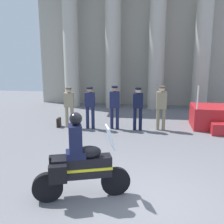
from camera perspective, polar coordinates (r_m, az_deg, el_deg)
ground_plane at (r=6.13m, az=4.89°, el=-18.15°), size 28.00×28.00×0.00m
colonnade_backdrop at (r=15.15m, az=4.85°, el=16.23°), size 10.67×1.65×7.60m
officer_in_row_0 at (r=11.21m, az=-8.74°, el=1.61°), size 0.39×0.24×1.62m
officer_in_row_1 at (r=10.94m, az=-4.50°, el=1.56°), size 0.39×0.24×1.66m
officer_in_row_2 at (r=10.87m, az=0.54°, el=1.65°), size 0.39×0.24×1.70m
officer_in_row_3 at (r=10.75m, az=5.30°, el=1.36°), size 0.39×0.24×1.66m
officer_in_row_4 at (r=10.88m, az=10.02°, el=1.51°), size 0.39×0.24×1.72m
motorcycle_with_rider at (r=5.98m, az=-6.85°, el=-10.44°), size 2.02×0.95×1.90m
briefcase_on_ground at (r=11.54m, az=-10.78°, el=-2.10°), size 0.10×0.32×0.36m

